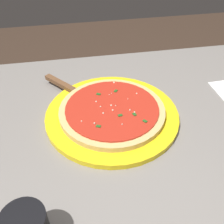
% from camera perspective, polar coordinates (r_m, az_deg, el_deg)
% --- Properties ---
extents(restaurant_table, '(1.08, 0.76, 0.72)m').
position_cam_1_polar(restaurant_table, '(0.87, 3.25, -8.26)').
color(restaurant_table, black).
rests_on(restaurant_table, ground_plane).
extents(serving_plate, '(0.37, 0.37, 0.02)m').
position_cam_1_polar(serving_plate, '(0.78, 0.00, -0.68)').
color(serving_plate, yellow).
rests_on(serving_plate, restaurant_table).
extents(pizza, '(0.30, 0.30, 0.02)m').
position_cam_1_polar(pizza, '(0.77, 0.00, 0.32)').
color(pizza, '#DBB26B').
rests_on(pizza, serving_plate).
extents(pizza_server, '(0.17, 0.20, 0.01)m').
position_cam_1_polar(pizza_server, '(0.87, -8.81, 4.76)').
color(pizza_server, silver).
rests_on(pizza_server, serving_plate).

